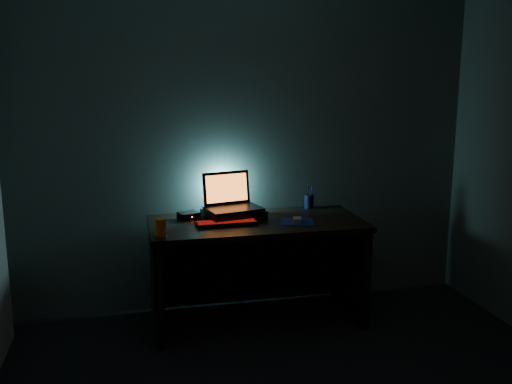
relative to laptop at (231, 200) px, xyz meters
The scene contains 10 objects.
room 1.83m from the laptop, 85.07° to the right, with size 3.50×4.00×2.50m.
desk 0.42m from the laptop, 37.08° to the right, with size 1.50×0.70×0.75m.
riser 0.10m from the laptop, 76.97° to the right, with size 0.40×0.30×0.06m, color black.
laptop is the anchor object (origin of this frame).
keyboard 0.26m from the laptop, 107.83° to the right, with size 0.42×0.14×0.03m.
mousepad 0.51m from the laptop, 31.72° to the right, with size 0.22×0.20×0.00m, color navy.
mouse 0.51m from the laptop, 31.72° to the right, with size 0.06×0.09×0.03m, color gray.
pen_cup 0.65m from the laptop, 11.70° to the left, with size 0.07×0.07×0.10m, color black.
juice_glass 0.67m from the laptop, 142.45° to the right, with size 0.07×0.07×0.12m, color #FF600D.
router 0.32m from the laptop, behind, with size 0.17×0.15×0.05m.
Camera 1 is at (-0.86, -2.16, 1.76)m, focal length 40.00 mm.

